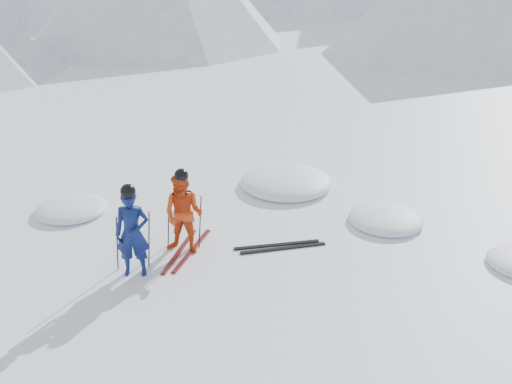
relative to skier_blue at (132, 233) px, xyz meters
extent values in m
plane|color=white|center=(3.58, 0.32, -0.81)|extent=(160.00, 160.00, 0.00)
imported|color=#0D1951|center=(0.00, 0.00, 0.00)|extent=(0.62, 0.44, 1.63)
imported|color=red|center=(0.89, 0.66, -0.02)|extent=(0.95, 0.86, 1.60)
cylinder|color=black|center=(-0.30, 0.15, -0.27)|extent=(0.11, 0.08, 1.08)
cylinder|color=black|center=(0.25, 0.25, -0.27)|extent=(0.11, 0.07, 1.08)
cylinder|color=black|center=(0.59, 0.91, -0.28)|extent=(0.11, 0.09, 1.06)
cylinder|color=black|center=(1.19, 0.81, -0.28)|extent=(0.11, 0.08, 1.06)
cube|color=black|center=(0.77, 0.66, -0.80)|extent=(0.69, 1.62, 0.03)
cube|color=black|center=(1.01, 0.66, -0.80)|extent=(0.80, 1.58, 0.03)
cube|color=black|center=(2.66, 0.65, -0.80)|extent=(1.70, 0.19, 0.03)
cube|color=black|center=(2.76, 0.50, -0.80)|extent=(1.70, 0.25, 0.03)
ellipsoid|color=white|center=(-1.58, 2.74, -0.81)|extent=(1.55, 1.55, 0.34)
ellipsoid|color=white|center=(5.13, 1.33, -0.81)|extent=(1.59, 1.59, 0.35)
ellipsoid|color=white|center=(3.38, 3.52, -0.81)|extent=(2.24, 2.24, 0.49)
camera|label=1|loc=(1.03, -8.47, 4.48)|focal=38.00mm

